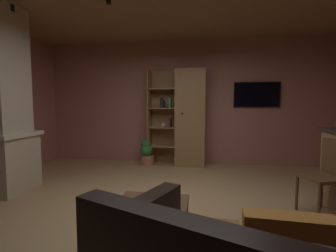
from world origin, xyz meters
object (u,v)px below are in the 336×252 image
(dining_chair, at_px, (328,172))
(coffee_table, at_px, (150,214))
(potted_floor_plant, at_px, (147,152))
(wall_mounted_tv, at_px, (257,95))
(table_book_0, at_px, (148,201))
(bookshelf_cabinet, at_px, (186,118))
(table_book_1, at_px, (147,199))

(dining_chair, bearing_deg, coffee_table, -152.61)
(coffee_table, xyz_separation_m, dining_chair, (1.96, 1.01, 0.20))
(dining_chair, xyz_separation_m, potted_floor_plant, (-2.74, 2.06, -0.24))
(dining_chair, bearing_deg, wall_mounted_tv, 98.65)
(dining_chair, distance_m, wall_mounted_tv, 2.65)
(table_book_0, height_order, dining_chair, dining_chair)
(bookshelf_cabinet, bearing_deg, potted_floor_plant, -170.88)
(table_book_1, relative_size, potted_floor_plant, 0.19)
(table_book_1, bearing_deg, bookshelf_cabinet, 87.70)
(coffee_table, height_order, wall_mounted_tv, wall_mounted_tv)
(table_book_1, bearing_deg, dining_chair, 25.76)
(potted_floor_plant, bearing_deg, dining_chair, -36.97)
(bookshelf_cabinet, xyz_separation_m, wall_mounted_tv, (1.50, 0.21, 0.51))
(table_book_0, bearing_deg, dining_chair, 25.50)
(table_book_0, bearing_deg, table_book_1, -113.28)
(wall_mounted_tv, bearing_deg, dining_chair, -81.35)
(table_book_0, relative_size, table_book_1, 1.30)
(table_book_0, xyz_separation_m, dining_chair, (1.99, 0.95, 0.11))
(table_book_0, relative_size, dining_chair, 0.15)
(table_book_1, xyz_separation_m, wall_mounted_tv, (1.63, 3.37, 1.11))
(coffee_table, relative_size, dining_chair, 0.73)
(bookshelf_cabinet, relative_size, table_book_1, 19.60)
(coffee_table, distance_m, dining_chair, 2.21)
(potted_floor_plant, distance_m, wall_mounted_tv, 2.71)
(table_book_0, bearing_deg, coffee_table, -61.98)
(bookshelf_cabinet, xyz_separation_m, coffee_table, (-0.09, -3.21, -0.72))
(wall_mounted_tv, bearing_deg, table_book_0, -115.80)
(table_book_1, distance_m, dining_chair, 2.22)
(bookshelf_cabinet, relative_size, table_book_0, 15.03)
(bookshelf_cabinet, height_order, table_book_1, bookshelf_cabinet)
(table_book_1, xyz_separation_m, dining_chair, (2.00, 0.96, 0.08))
(wall_mounted_tv, bearing_deg, table_book_1, -115.78)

